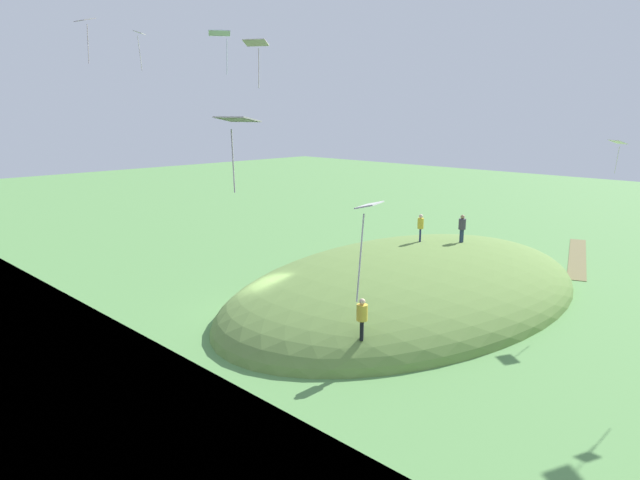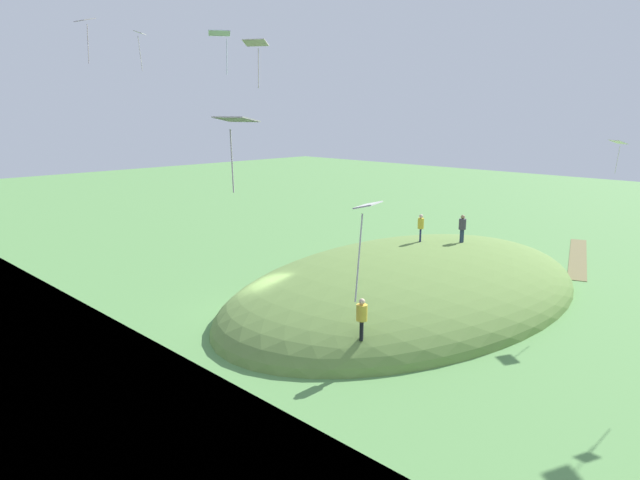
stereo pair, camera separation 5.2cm
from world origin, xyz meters
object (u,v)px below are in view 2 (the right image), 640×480
kite_5 (140,36)px  kite_6 (618,144)px  person_watching_kites (362,314)px  kite_3 (366,217)px  person_on_hilltop (421,224)px  kite_7 (85,23)px  kite_1 (220,35)px  kite_4 (256,45)px  kite_2 (236,123)px  person_walking_path (462,225)px

kite_5 → kite_6: 27.05m
person_watching_kites → kite_3: 12.29m
person_on_hilltop → kite_3: bearing=-5.2°
kite_5 → kite_6: bearing=-50.3°
kite_7 → person_on_hilltop: bearing=-15.8°
kite_1 → kite_4: size_ratio=1.01×
kite_1 → kite_2: (-6.86, -10.00, -3.44)m
kite_1 → kite_5: bearing=80.6°
person_on_hilltop → kite_7: 21.03m
person_on_hilltop → kite_5: kite_5 is taller
person_watching_kites → kite_2: 12.53m
person_walking_path → kite_7: size_ratio=0.93×
person_on_hilltop → kite_4: size_ratio=0.95×
kite_1 → person_on_hilltop: bearing=-5.5°
kite_2 → kite_1: bearing=55.5°
kite_2 → kite_5: kite_5 is taller
person_watching_kites → kite_1: kite_1 is taller
kite_4 → kite_7: size_ratio=0.97×
kite_7 → kite_1: bearing=-41.5°
kite_3 → person_watching_kites: bearing=40.6°
kite_7 → kite_2: bearing=-101.2°
kite_1 → kite_6: 21.80m
kite_3 → person_walking_path: bearing=25.7°
kite_2 → kite_3: size_ratio=0.86×
kite_1 → person_watching_kites: bearing=-71.9°
person_watching_kites → kite_5: kite_5 is taller
person_watching_kites → kite_5: size_ratio=0.85×
kite_6 → kite_7: (-22.68, 14.11, 5.30)m
kite_3 → kite_6: 24.73m
kite_4 → kite_5: kite_5 is taller
kite_7 → person_watching_kites: bearing=-58.1°
kite_1 → kite_3: 15.58m
person_watching_kites → person_on_hilltop: bearing=170.5°
person_watching_kites → kite_6: (16.44, -4.06, 6.56)m
kite_4 → kite_7: (-3.42, 6.97, 1.15)m
person_watching_kites → kite_3: (-8.12, -6.95, 6.06)m
person_on_hilltop → kite_7: (-17.64, 4.98, 10.32)m
person_on_hilltop → person_watching_kites: (-11.39, -5.08, -1.54)m
kite_2 → kite_7: (2.70, 13.68, 3.88)m
person_watching_kites → person_walking_path: person_walking_path is taller
kite_6 → kite_2: bearing=179.0°
person_watching_kites → kite_1: bearing=-105.3°
person_walking_path → kite_7: (-19.61, 6.68, 10.42)m
kite_3 → kite_6: kite_6 is taller
person_walking_path → kite_6: (3.08, -7.43, 5.12)m
kite_4 → kite_6: 20.96m
person_watching_kites → person_walking_path: bearing=160.7°
person_on_hilltop → person_walking_path: (1.97, -1.71, -0.10)m
kite_1 → kite_5: kite_5 is taller
kite_5 → kite_6: size_ratio=1.19×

